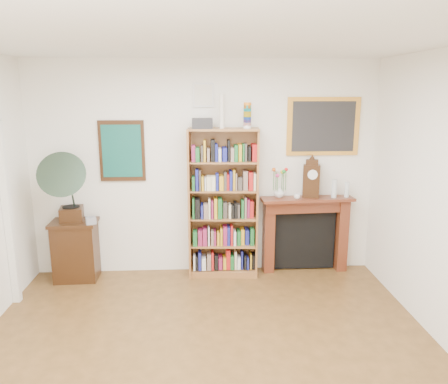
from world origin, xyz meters
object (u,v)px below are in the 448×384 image
cd_stack (91,221)px  mantel_clock (311,179)px  bottle_left (334,189)px  bottle_right (347,190)px  side_cabinet (76,250)px  bookshelf (223,195)px  fireplace (305,228)px  gramophone (65,183)px  teacup (297,196)px  flower_vase (279,192)px

cd_stack → mantel_clock: 2.86m
bottle_left → bottle_right: bottle_left is taller
side_cabinet → bottle_left: (3.37, 0.07, 0.76)m
bookshelf → fireplace: (1.11, 0.09, -0.49)m
mantel_clock → gramophone: bearing=-163.1°
side_cabinet → mantel_clock: (3.07, 0.11, 0.88)m
bookshelf → side_cabinet: (-1.91, -0.05, -0.70)m
cd_stack → teacup: bearing=3.0°
bookshelf → mantel_clock: bearing=6.7°
gramophone → mantel_clock: size_ratio=1.83×
bottle_right → cd_stack: bearing=-176.5°
mantel_clock → bottle_right: mantel_clock is taller
gramophone → bookshelf: bearing=-5.2°
side_cabinet → teacup: size_ratio=9.37×
bookshelf → flower_vase: size_ratio=15.52×
bookshelf → bottle_right: (1.63, 0.04, 0.04)m
bottle_right → teacup: bearing=-174.5°
bookshelf → cd_stack: bookshelf is taller
mantel_clock → teacup: bearing=-144.5°
side_cabinet → flower_vase: (2.65, 0.12, 0.71)m
side_cabinet → teacup: 2.95m
bookshelf → bottle_right: size_ratio=11.21×
bookshelf → teacup: bearing=2.4°
side_cabinet → gramophone: gramophone is taller
side_cabinet → bookshelf: bearing=0.0°
bookshelf → bottle_right: bookshelf is taller
flower_vase → teacup: (0.22, -0.09, -0.04)m
flower_vase → teacup: size_ratio=1.73×
flower_vase → teacup: bearing=-23.6°
flower_vase → bottle_left: bottle_left is taller
fireplace → bottle_left: bottle_left is taller
side_cabinet → flower_vase: bearing=1.1°
fireplace → bottle_right: 0.75m
fireplace → bottle_right: size_ratio=6.19×
side_cabinet → bottle_right: bearing=0.0°
side_cabinet → bottle_right: (3.55, 0.09, 0.74)m
bookshelf → flower_vase: bearing=9.3°
bookshelf → mantel_clock: 1.17m
mantel_clock → bottle_left: size_ratio=2.09×
side_cabinet → gramophone: size_ratio=0.85×
side_cabinet → teacup: teacup is taller
cd_stack → mantel_clock: size_ratio=0.24×
cd_stack → side_cabinet: bearing=155.1°
bookshelf → bottle_left: 1.46m
flower_vase → bottle_left: size_ratio=0.60×
bookshelf → cd_stack: bearing=-170.5°
cd_stack → bottle_right: bearing=3.5°
gramophone → mantel_clock: gramophone is taller
cd_stack → bottle_left: (3.12, 0.18, 0.33)m
side_cabinet → flower_vase: flower_vase is taller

